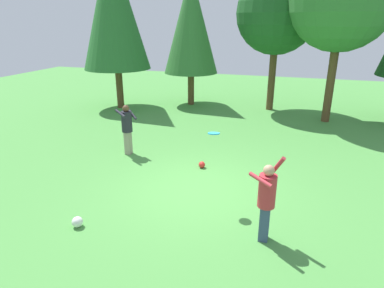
# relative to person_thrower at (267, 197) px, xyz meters

# --- Properties ---
(ground_plane) EXTENTS (40.00, 40.00, 0.00)m
(ground_plane) POSITION_rel_person_thrower_xyz_m (-1.88, 1.60, -0.97)
(ground_plane) COLOR #4C9342
(person_thrower) EXTENTS (0.67, 0.67, 1.80)m
(person_thrower) POSITION_rel_person_thrower_xyz_m (0.00, 0.00, 0.00)
(person_thrower) COLOR #38476B
(person_thrower) RESTS_ON ground_plane
(person_catcher) EXTENTS (0.73, 0.71, 1.65)m
(person_catcher) POSITION_rel_person_thrower_xyz_m (-4.76, 3.34, 0.01)
(person_catcher) COLOR gray
(person_catcher) RESTS_ON ground_plane
(frisbee) EXTENTS (0.32, 0.32, 0.06)m
(frisbee) POSITION_rel_person_thrower_xyz_m (-1.33, 1.07, 0.81)
(frisbee) COLOR #2393D1
(ball_red) EXTENTS (0.20, 0.20, 0.20)m
(ball_red) POSITION_rel_person_thrower_xyz_m (-2.14, 2.98, -0.87)
(ball_red) COLOR red
(ball_red) RESTS_ON ground_plane
(ball_white) EXTENTS (0.23, 0.23, 0.23)m
(ball_white) POSITION_rel_person_thrower_xyz_m (-3.83, -0.75, -0.85)
(ball_white) COLOR white
(ball_white) RESTS_ON ground_plane
(tree_far_left) EXTENTS (3.19, 3.19, 7.61)m
(tree_far_left) POSITION_rel_person_thrower_xyz_m (-8.12, 8.91, 3.79)
(tree_far_left) COLOR brown
(tree_far_left) RESTS_ON ground_plane
(tree_left) EXTENTS (2.70, 2.70, 6.45)m
(tree_left) POSITION_rel_person_thrower_xyz_m (-4.93, 10.66, 3.05)
(tree_left) COLOR brown
(tree_left) RESTS_ON ground_plane
(tree_center) EXTENTS (3.70, 3.70, 6.32)m
(tree_center) POSITION_rel_person_thrower_xyz_m (-0.87, 10.79, 3.48)
(tree_center) COLOR brown
(tree_center) RESTS_ON ground_plane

